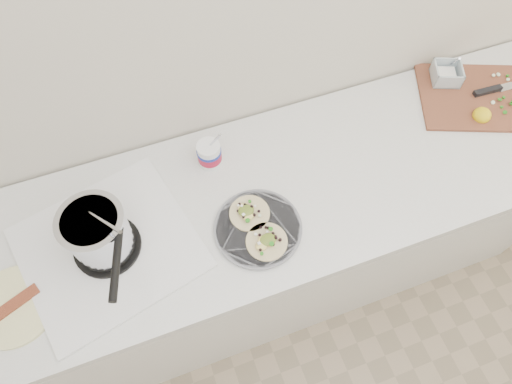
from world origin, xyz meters
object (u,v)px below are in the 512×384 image
object	(u,v)px
stove	(102,238)
taco_plate	(258,227)
cutboard	(481,93)
tub	(210,152)
bacon_plate	(14,306)

from	to	relation	value
stove	taco_plate	world-z (taller)	stove
taco_plate	cutboard	world-z (taller)	cutboard
stove	taco_plate	distance (m)	0.48
tub	bacon_plate	world-z (taller)	tub
taco_plate	tub	size ratio (longest dim) A/B	1.50
stove	cutboard	xyz separation A→B (m)	(1.45, 0.14, -0.06)
stove	cutboard	size ratio (longest dim) A/B	1.08
taco_plate	tub	distance (m)	0.31
taco_plate	cutboard	xyz separation A→B (m)	(0.99, 0.24, 0.00)
stove	bacon_plate	bearing A→B (deg)	-176.99
taco_plate	cutboard	size ratio (longest dim) A/B	0.51
taco_plate	bacon_plate	distance (m)	0.76
cutboard	bacon_plate	size ratio (longest dim) A/B	2.24
taco_plate	tub	world-z (taller)	tub
cutboard	bacon_plate	distance (m)	1.76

